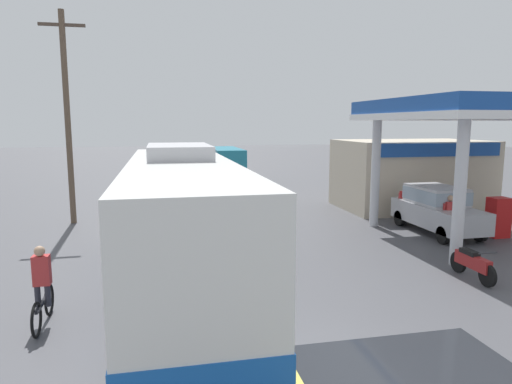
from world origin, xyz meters
The scene contains 11 objects.
ground centered at (0.00, 20.00, 0.00)m, with size 120.00×120.00×0.00m, color #4C4C51.
lane_divider_stripe centered at (0.00, 15.00, 0.00)m, with size 0.16×50.00×0.01m, color #D8CC4C.
coach_bus_main centered at (-1.62, 4.11, 1.72)m, with size 2.60×11.04×3.69m.
gas_station_roadside centered at (10.25, 11.58, 2.63)m, with size 9.10×11.95×5.10m.
car_at_pump centered at (8.38, 8.48, 1.01)m, with size 1.70×4.20×1.82m.
minibus_opposing_lane centered at (2.63, 25.84, 1.47)m, with size 2.04×6.13×2.44m.
cyclist_on_shoulder centered at (-4.63, 2.83, 0.78)m, with size 0.34×1.82×1.72m.
motorcycle_parked_forecourt centered at (6.17, 3.45, 0.44)m, with size 0.55×1.80×0.92m.
pedestrian_near_pump centered at (7.93, 10.11, 0.93)m, with size 0.55×0.22×1.66m.
pedestrian_by_shop centered at (8.18, 7.39, 0.93)m, with size 0.55×0.22×1.66m.
utility_pole_roadside centered at (-5.82, 13.27, 4.57)m, with size 1.80×0.24×8.78m.
Camera 1 is at (-2.13, -7.06, 4.24)m, focal length 31.89 mm.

